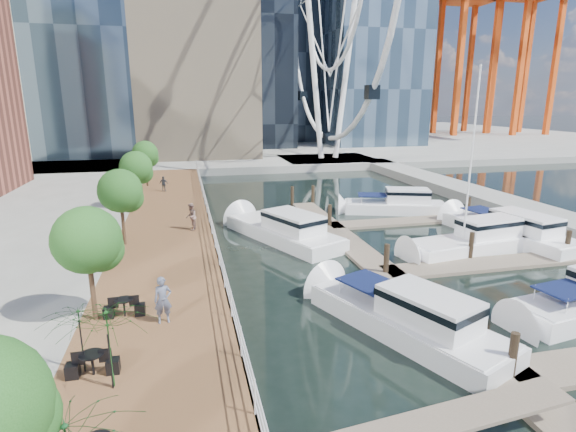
% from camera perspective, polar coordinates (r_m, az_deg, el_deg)
% --- Properties ---
extents(ground, '(520.00, 520.00, 0.00)m').
position_cam_1_polar(ground, '(18.23, 14.47, -17.23)').
color(ground, black).
rests_on(ground, ground).
extents(boardwalk, '(6.00, 60.00, 1.00)m').
position_cam_1_polar(boardwalk, '(30.00, -15.14, -3.45)').
color(boardwalk, brown).
rests_on(boardwalk, ground).
extents(seawall, '(0.25, 60.00, 1.00)m').
position_cam_1_polar(seawall, '(30.02, -9.41, -3.13)').
color(seawall, '#595954').
rests_on(seawall, ground).
extents(land_far, '(200.00, 114.00, 1.00)m').
position_cam_1_polar(land_far, '(116.21, -9.45, 9.74)').
color(land_far, gray).
rests_on(land_far, ground).
extents(breakwater, '(4.00, 60.00, 1.00)m').
position_cam_1_polar(breakwater, '(44.42, 25.74, 1.33)').
color(breakwater, gray).
rests_on(breakwater, ground).
extents(pier, '(14.00, 12.00, 1.00)m').
position_cam_1_polar(pier, '(69.67, 5.13, 6.93)').
color(pier, gray).
rests_on(pier, ground).
extents(railing, '(0.10, 60.00, 1.05)m').
position_cam_1_polar(railing, '(29.72, -9.68, -1.25)').
color(railing, white).
rests_on(railing, boardwalk).
extents(floating_docks, '(16.00, 34.00, 2.60)m').
position_cam_1_polar(floating_docks, '(29.66, 19.43, -4.00)').
color(floating_docks, '#6D6051').
rests_on(floating_docks, ground).
extents(port_cranes, '(40.00, 52.00, 38.00)m').
position_cam_1_polar(port_cranes, '(133.14, 22.52, 17.86)').
color(port_cranes, '#D84C14').
rests_on(port_cranes, ground).
extents(street_trees, '(2.60, 42.60, 4.60)m').
position_cam_1_polar(street_trees, '(28.34, -20.54, 3.01)').
color(street_trees, '#3F2B1C').
rests_on(street_trees, ground).
extents(cafe_tables, '(2.50, 13.70, 0.74)m').
position_cam_1_polar(cafe_tables, '(14.39, -23.33, -20.92)').
color(cafe_tables, black).
rests_on(cafe_tables, ground).
extents(pedestrian_near, '(0.73, 0.52, 1.87)m').
position_cam_1_polar(pedestrian_near, '(18.36, -15.60, -10.23)').
color(pedestrian_near, '#4C5165').
rests_on(pedestrian_near, boardwalk).
extents(pedestrian_mid, '(0.81, 0.98, 1.84)m').
position_cam_1_polar(pedestrian_mid, '(30.77, -12.21, -0.08)').
color(pedestrian_mid, '#87665D').
rests_on(pedestrian_mid, boardwalk).
extents(pedestrian_far, '(0.93, 0.62, 1.47)m').
position_cam_1_polar(pedestrian_far, '(44.83, -15.49, 3.96)').
color(pedestrian_far, '#31353D').
rests_on(pedestrian_far, boardwalk).
extents(moored_yachts, '(21.55, 34.41, 11.50)m').
position_cam_1_polar(moored_yachts, '(30.08, 19.46, -4.75)').
color(moored_yachts, white).
rests_on(moored_yachts, ground).
extents(cafe_seating, '(4.11, 9.21, 2.74)m').
position_cam_1_polar(cafe_seating, '(13.32, -23.84, -19.31)').
color(cafe_seating, '#0F3818').
rests_on(cafe_seating, ground).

